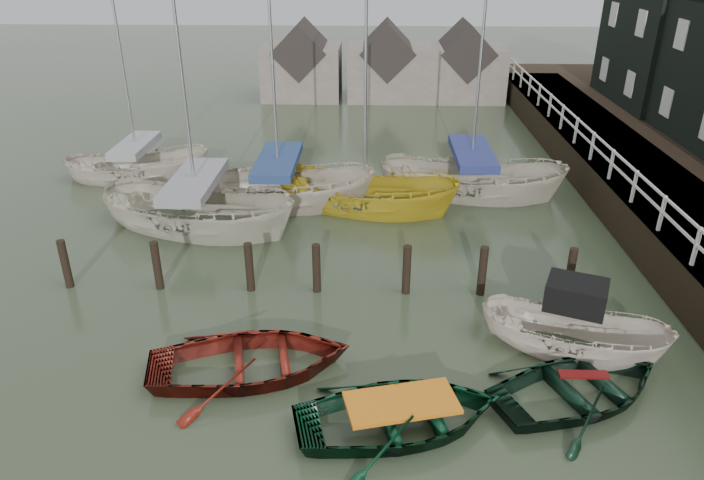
{
  "coord_description": "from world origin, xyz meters",
  "views": [
    {
      "loc": [
        0.26,
        -11.66,
        8.63
      ],
      "look_at": [
        -0.26,
        3.31,
        1.4
      ],
      "focal_mm": 32.0,
      "sensor_mm": 36.0,
      "label": 1
    }
  ],
  "objects_px": {
    "rowboat_red": "(252,372)",
    "sailboat_d": "(469,192)",
    "rowboat_dkgreen": "(579,398)",
    "motorboat": "(570,347)",
    "rowboat_green": "(401,427)",
    "sailboat_c": "(364,207)",
    "sailboat_e": "(140,176)",
    "sailboat_a": "(199,225)",
    "sailboat_b": "(280,202)"
  },
  "relations": [
    {
      "from": "rowboat_red",
      "to": "rowboat_green",
      "type": "bearing_deg",
      "value": -129.05
    },
    {
      "from": "motorboat",
      "to": "sailboat_b",
      "type": "distance_m",
      "value": 11.78
    },
    {
      "from": "motorboat",
      "to": "sailboat_a",
      "type": "height_order",
      "value": "sailboat_a"
    },
    {
      "from": "sailboat_a",
      "to": "rowboat_red",
      "type": "bearing_deg",
      "value": -139.79
    },
    {
      "from": "rowboat_green",
      "to": "sailboat_d",
      "type": "distance_m",
      "value": 12.88
    },
    {
      "from": "sailboat_e",
      "to": "sailboat_c",
      "type": "bearing_deg",
      "value": -115.39
    },
    {
      "from": "rowboat_red",
      "to": "motorboat",
      "type": "distance_m",
      "value": 7.3
    },
    {
      "from": "rowboat_green",
      "to": "sailboat_a",
      "type": "xyz_separation_m",
      "value": [
        -6.33,
        9.19,
        0.06
      ]
    },
    {
      "from": "rowboat_dkgreen",
      "to": "sailboat_a",
      "type": "relative_size",
      "value": 0.34
    },
    {
      "from": "rowboat_green",
      "to": "rowboat_red",
      "type": "bearing_deg",
      "value": 49.53
    },
    {
      "from": "rowboat_dkgreen",
      "to": "sailboat_a",
      "type": "bearing_deg",
      "value": 27.3
    },
    {
      "from": "sailboat_c",
      "to": "sailboat_e",
      "type": "height_order",
      "value": "sailboat_e"
    },
    {
      "from": "rowboat_red",
      "to": "sailboat_d",
      "type": "xyz_separation_m",
      "value": [
        6.21,
        10.93,
        0.06
      ]
    },
    {
      "from": "rowboat_red",
      "to": "sailboat_e",
      "type": "relative_size",
      "value": 0.41
    },
    {
      "from": "rowboat_green",
      "to": "rowboat_dkgreen",
      "type": "xyz_separation_m",
      "value": [
        3.74,
        0.97,
        0.0
      ]
    },
    {
      "from": "rowboat_green",
      "to": "sailboat_c",
      "type": "xyz_separation_m",
      "value": [
        -0.9,
        11.11,
        0.01
      ]
    },
    {
      "from": "rowboat_red",
      "to": "rowboat_dkgreen",
      "type": "height_order",
      "value": "rowboat_red"
    },
    {
      "from": "sailboat_b",
      "to": "sailboat_e",
      "type": "bearing_deg",
      "value": 70.25
    },
    {
      "from": "rowboat_red",
      "to": "sailboat_b",
      "type": "xyz_separation_m",
      "value": [
        -0.75,
        9.76,
        0.06
      ]
    },
    {
      "from": "motorboat",
      "to": "sailboat_a",
      "type": "distance_m",
      "value": 12.22
    },
    {
      "from": "rowboat_red",
      "to": "rowboat_green",
      "type": "height_order",
      "value": "rowboat_red"
    },
    {
      "from": "sailboat_d",
      "to": "rowboat_dkgreen",
      "type": "bearing_deg",
      "value": -162.71
    },
    {
      "from": "rowboat_red",
      "to": "rowboat_dkgreen",
      "type": "xyz_separation_m",
      "value": [
        6.95,
        -0.63,
        0.0
      ]
    },
    {
      "from": "motorboat",
      "to": "sailboat_d",
      "type": "xyz_separation_m",
      "value": [
        -1.01,
        9.85,
        -0.04
      ]
    },
    {
      "from": "rowboat_red",
      "to": "sailboat_d",
      "type": "height_order",
      "value": "sailboat_d"
    },
    {
      "from": "sailboat_b",
      "to": "sailboat_d",
      "type": "bearing_deg",
      "value": -77.53
    },
    {
      "from": "sailboat_c",
      "to": "motorboat",
      "type": "bearing_deg",
      "value": -132.81
    },
    {
      "from": "rowboat_green",
      "to": "sailboat_e",
      "type": "height_order",
      "value": "sailboat_e"
    },
    {
      "from": "sailboat_c",
      "to": "sailboat_d",
      "type": "relative_size",
      "value": 0.91
    },
    {
      "from": "rowboat_dkgreen",
      "to": "sailboat_b",
      "type": "bearing_deg",
      "value": 13.07
    },
    {
      "from": "rowboat_dkgreen",
      "to": "sailboat_c",
      "type": "bearing_deg",
      "value": 1.12
    },
    {
      "from": "sailboat_a",
      "to": "sailboat_e",
      "type": "xyz_separation_m",
      "value": [
        -3.6,
        4.66,
        0.01
      ]
    },
    {
      "from": "motorboat",
      "to": "sailboat_e",
      "type": "bearing_deg",
      "value": 73.15
    },
    {
      "from": "rowboat_red",
      "to": "motorboat",
      "type": "height_order",
      "value": "motorboat"
    },
    {
      "from": "rowboat_green",
      "to": "sailboat_e",
      "type": "bearing_deg",
      "value": 21.64
    },
    {
      "from": "rowboat_green",
      "to": "sailboat_e",
      "type": "distance_m",
      "value": 17.04
    },
    {
      "from": "sailboat_c",
      "to": "sailboat_e",
      "type": "xyz_separation_m",
      "value": [
        -9.03,
        2.75,
        0.06
      ]
    },
    {
      "from": "rowboat_dkgreen",
      "to": "sailboat_b",
      "type": "height_order",
      "value": "sailboat_b"
    },
    {
      "from": "sailboat_b",
      "to": "sailboat_c",
      "type": "height_order",
      "value": "sailboat_b"
    },
    {
      "from": "rowboat_dkgreen",
      "to": "motorboat",
      "type": "distance_m",
      "value": 1.73
    },
    {
      "from": "sailboat_b",
      "to": "sailboat_d",
      "type": "xyz_separation_m",
      "value": [
        6.95,
        1.17,
        -0.0
      ]
    },
    {
      "from": "rowboat_dkgreen",
      "to": "rowboat_red",
      "type": "bearing_deg",
      "value": 61.35
    },
    {
      "from": "motorboat",
      "to": "sailboat_b",
      "type": "xyz_separation_m",
      "value": [
        -7.96,
        8.69,
        -0.04
      ]
    },
    {
      "from": "rowboat_green",
      "to": "motorboat",
      "type": "xyz_separation_m",
      "value": [
        4.01,
        2.67,
        0.1
      ]
    },
    {
      "from": "rowboat_red",
      "to": "sailboat_b",
      "type": "bearing_deg",
      "value": -8.17
    },
    {
      "from": "sailboat_a",
      "to": "sailboat_c",
      "type": "relative_size",
      "value": 1.09
    },
    {
      "from": "rowboat_red",
      "to": "sailboat_c",
      "type": "height_order",
      "value": "sailboat_c"
    },
    {
      "from": "rowboat_red",
      "to": "sailboat_c",
      "type": "xyz_separation_m",
      "value": [
        2.31,
        9.51,
        0.01
      ]
    },
    {
      "from": "rowboat_green",
      "to": "motorboat",
      "type": "bearing_deg",
      "value": -70.25
    },
    {
      "from": "sailboat_e",
      "to": "sailboat_d",
      "type": "bearing_deg",
      "value": -104.32
    }
  ]
}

